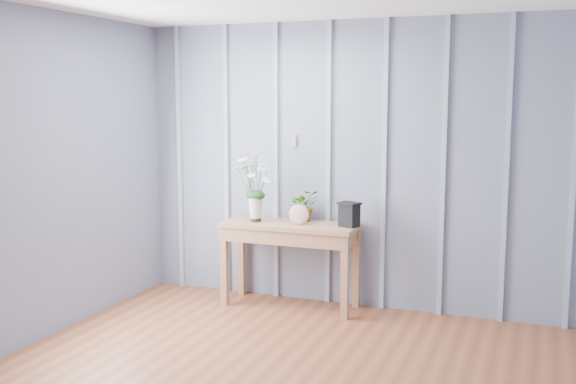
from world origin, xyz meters
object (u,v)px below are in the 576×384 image
at_px(felt_disc_vessel, 299,215).
at_px(carved_box, 349,214).
at_px(sideboard, 290,236).
at_px(daisy_vase, 255,179).

bearing_deg(felt_disc_vessel, carved_box, -0.63).
xyz_separation_m(sideboard, felt_disc_vessel, (0.10, -0.04, 0.20)).
height_order(sideboard, felt_disc_vessel, felt_disc_vessel).
bearing_deg(felt_disc_vessel, sideboard, 148.03).
bearing_deg(daisy_vase, felt_disc_vessel, -0.62).
xyz_separation_m(felt_disc_vessel, carved_box, (0.43, 0.06, 0.02)).
bearing_deg(carved_box, daisy_vase, -176.24).
relative_size(sideboard, felt_disc_vessel, 6.86).
xyz_separation_m(sideboard, carved_box, (0.53, 0.02, 0.22)).
height_order(daisy_vase, carved_box, daisy_vase).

